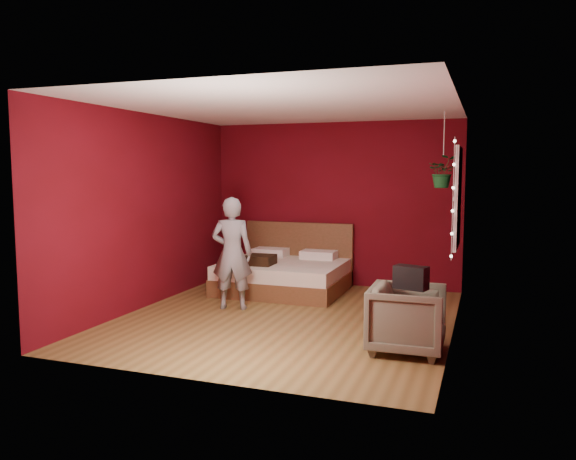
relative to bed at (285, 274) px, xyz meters
name	(u,v)px	position (x,y,z in m)	size (l,w,h in m)	color
floor	(286,318)	(0.57, -1.51, -0.26)	(4.50, 4.50, 0.00)	olive
room_walls	(286,183)	(0.57, -1.51, 1.42)	(4.04, 4.54, 2.62)	#5E0915
window	(458,197)	(2.53, -0.61, 1.24)	(0.05, 0.97, 1.27)	white
fairy_lights	(453,199)	(2.51, -1.14, 1.24)	(0.04, 0.04, 1.45)	silver
bed	(285,274)	(0.00, 0.00, 0.00)	(1.81, 1.54, 1.00)	brown
person	(232,253)	(-0.27, -1.31, 0.49)	(0.54, 0.36, 1.49)	gray
armchair	(407,319)	(2.17, -2.35, 0.08)	(0.73, 0.75, 0.68)	#6A6954
handbag	(411,277)	(2.21, -2.51, 0.54)	(0.32, 0.16, 0.23)	black
throw_pillow	(260,260)	(-0.25, -0.40, 0.26)	(0.40, 0.40, 0.14)	black
hanging_plant	(443,172)	(2.33, -0.33, 1.56)	(0.44, 0.40, 0.99)	silver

